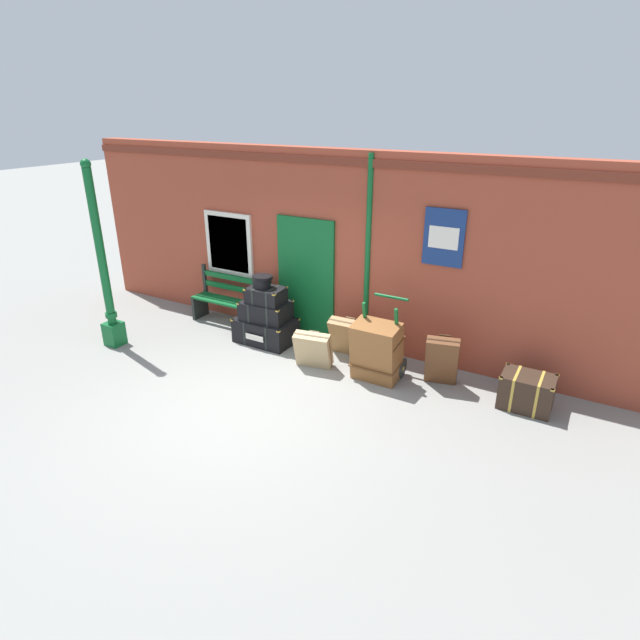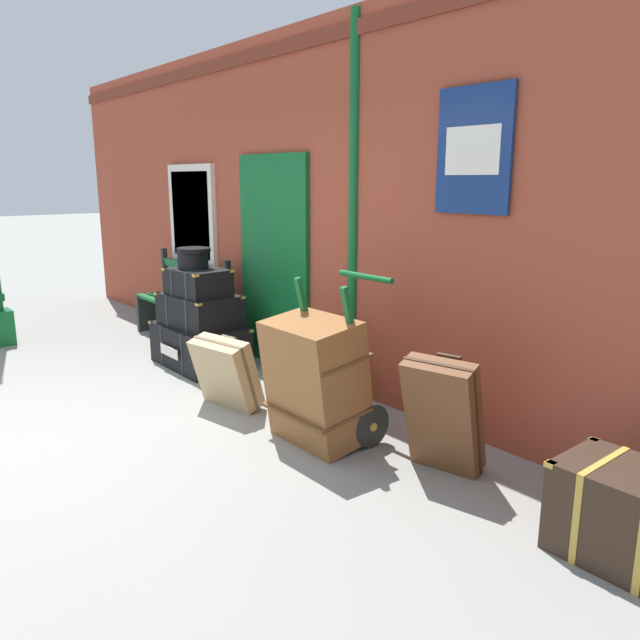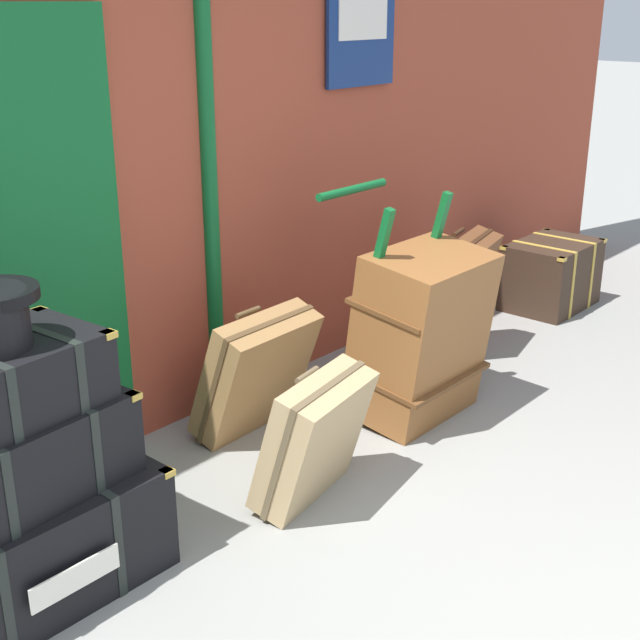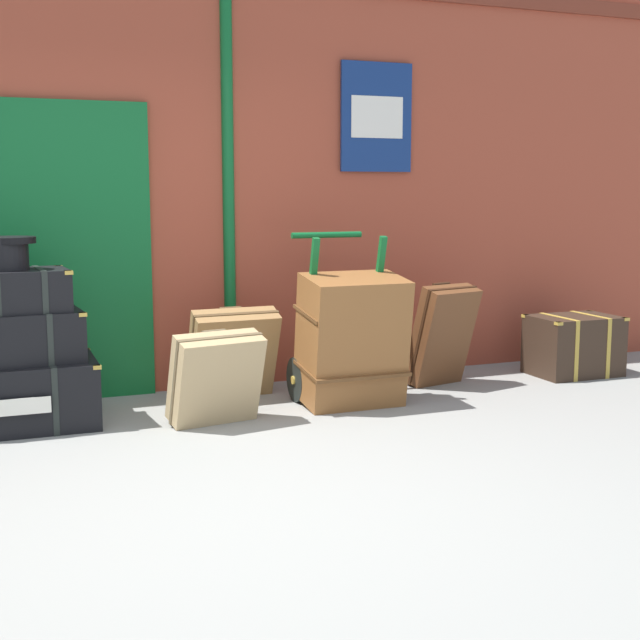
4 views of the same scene
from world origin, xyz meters
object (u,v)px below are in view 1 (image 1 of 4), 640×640
(steamer_trunk_top, at_px, (266,295))
(corner_trunk, at_px, (527,392))
(steamer_trunk_base, at_px, (266,330))
(suitcase_tan, at_px, (313,350))
(platform_bench, at_px, (232,301))
(large_brown_trunk, at_px, (377,351))
(round_hatbox, at_px, (262,281))
(porters_trolley, at_px, (381,358))
(steamer_trunk_middle, at_px, (266,311))
(lamp_post, at_px, (105,279))
(suitcase_umber, at_px, (442,361))
(suitcase_cream, at_px, (349,337))

(steamer_trunk_top, height_order, corner_trunk, steamer_trunk_top)
(steamer_trunk_base, relative_size, suitcase_tan, 1.65)
(platform_bench, height_order, large_brown_trunk, platform_bench)
(round_hatbox, height_order, porters_trolley, round_hatbox)
(steamer_trunk_middle, relative_size, round_hatbox, 2.42)
(steamer_trunk_top, bearing_deg, large_brown_trunk, -6.84)
(round_hatbox, xyz_separation_m, porters_trolley, (2.22, -0.07, -0.85))
(lamp_post, height_order, corner_trunk, lamp_post)
(lamp_post, xyz_separation_m, steamer_trunk_base, (2.18, 1.39, -0.96))
(steamer_trunk_base, distance_m, suitcase_tan, 1.27)
(steamer_trunk_base, xyz_separation_m, round_hatbox, (-0.02, -0.03, 0.91))
(round_hatbox, bearing_deg, lamp_post, -147.84)
(steamer_trunk_top, bearing_deg, lamp_post, -148.48)
(porters_trolley, bearing_deg, steamer_trunk_middle, 177.33)
(corner_trunk, bearing_deg, suitcase_umber, 178.78)
(steamer_trunk_base, bearing_deg, large_brown_trunk, -7.14)
(porters_trolley, height_order, large_brown_trunk, porters_trolley)
(large_brown_trunk, bearing_deg, round_hatbox, 173.55)
(steamer_trunk_top, xyz_separation_m, porters_trolley, (2.15, -0.08, -0.60))
(steamer_trunk_top, relative_size, porters_trolley, 0.54)
(lamp_post, distance_m, suitcase_tan, 3.63)
(corner_trunk, bearing_deg, lamp_post, -167.74)
(steamer_trunk_top, relative_size, suitcase_umber, 0.80)
(suitcase_cream, xyz_separation_m, corner_trunk, (2.80, -0.21, -0.09))
(steamer_trunk_base, height_order, steamer_trunk_middle, steamer_trunk_middle)
(steamer_trunk_middle, bearing_deg, suitcase_tan, -19.45)
(large_brown_trunk, bearing_deg, steamer_trunk_base, 172.86)
(platform_bench, height_order, suitcase_tan, platform_bench)
(lamp_post, bearing_deg, porters_trolley, 16.37)
(steamer_trunk_middle, distance_m, large_brown_trunk, 2.21)
(suitcase_cream, bearing_deg, corner_trunk, -4.38)
(suitcase_tan, distance_m, corner_trunk, 3.13)
(porters_trolley, distance_m, suitcase_cream, 0.79)
(steamer_trunk_base, height_order, large_brown_trunk, large_brown_trunk)
(round_hatbox, xyz_separation_m, corner_trunk, (4.31, 0.05, -0.88))
(round_hatbox, xyz_separation_m, suitcase_umber, (3.11, 0.07, -0.72))
(platform_bench, xyz_separation_m, steamer_trunk_top, (1.05, -0.37, 0.43))
(platform_bench, xyz_separation_m, corner_trunk, (5.29, -0.33, -0.20))
(suitcase_cream, bearing_deg, platform_bench, 177.35)
(platform_bench, bearing_deg, suitcase_umber, -4.25)
(steamer_trunk_middle, distance_m, suitcase_tan, 1.29)
(steamer_trunk_top, bearing_deg, suitcase_umber, 1.20)
(steamer_trunk_base, distance_m, round_hatbox, 0.91)
(suitcase_tan, height_order, corner_trunk, suitcase_tan)
(steamer_trunk_top, distance_m, porters_trolley, 2.24)
(porters_trolley, relative_size, suitcase_umber, 1.49)
(steamer_trunk_top, relative_size, large_brown_trunk, 0.69)
(lamp_post, xyz_separation_m, steamer_trunk_middle, (2.20, 1.39, -0.59))
(suitcase_umber, bearing_deg, suitcase_cream, 173.27)
(lamp_post, height_order, large_brown_trunk, lamp_post)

